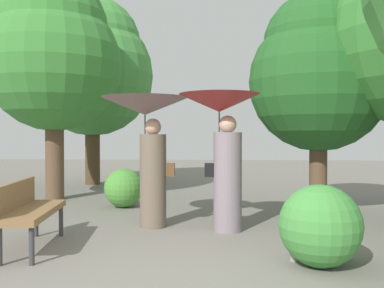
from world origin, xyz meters
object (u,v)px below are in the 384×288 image
at_px(person_right, 223,134).
at_px(tree_far_back, 319,71).
at_px(person_left, 148,131).
at_px(park_bench, 27,208).
at_px(path_marker_post, 295,231).
at_px(tree_near_left, 92,66).
at_px(tree_mid_left, 54,53).

bearing_deg(person_right, tree_far_back, -48.57).
height_order(person_left, tree_far_back, tree_far_back).
relative_size(person_right, park_bench, 1.30).
bearing_deg(person_right, person_left, 78.38).
relative_size(person_left, path_marker_post, 2.95).
distance_m(tree_near_left, tree_far_back, 6.90).
distance_m(person_right, tree_far_back, 2.62).
xyz_separation_m(park_bench, tree_near_left, (-1.25, 6.94, 2.89)).
bearing_deg(tree_far_back, person_left, -154.58).
height_order(park_bench, tree_near_left, tree_near_left).
bearing_deg(tree_far_back, person_right, -137.68).
relative_size(tree_mid_left, tree_far_back, 1.22).
xyz_separation_m(person_left, park_bench, (-1.28, -1.37, -0.96)).
xyz_separation_m(tree_near_left, tree_mid_left, (0.04, -2.94, -0.20)).
relative_size(park_bench, path_marker_post, 2.30).
bearing_deg(tree_mid_left, path_marker_post, -44.08).
height_order(tree_near_left, path_marker_post, tree_near_left).
xyz_separation_m(person_left, tree_far_back, (2.88, 1.37, 1.10)).
distance_m(park_bench, path_marker_post, 3.23).
distance_m(tree_near_left, tree_mid_left, 2.95).
height_order(person_right, park_bench, person_right).
bearing_deg(tree_near_left, tree_mid_left, -89.25).
height_order(person_right, tree_far_back, tree_far_back).
bearing_deg(tree_far_back, park_bench, -146.62).
height_order(tree_near_left, tree_mid_left, tree_near_left).
bearing_deg(tree_mid_left, tree_near_left, 90.75).
xyz_separation_m(person_right, tree_mid_left, (-3.63, 2.85, 1.78)).
xyz_separation_m(person_right, park_bench, (-2.42, -1.15, -0.91)).
bearing_deg(path_marker_post, tree_near_left, 121.72).
xyz_separation_m(tree_near_left, tree_far_back, (5.41, -4.20, -0.83)).
xyz_separation_m(person_left, tree_mid_left, (-2.49, 2.63, 1.72)).
bearing_deg(park_bench, tree_far_back, -64.12).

